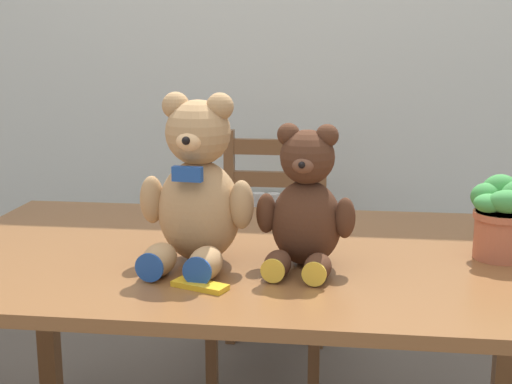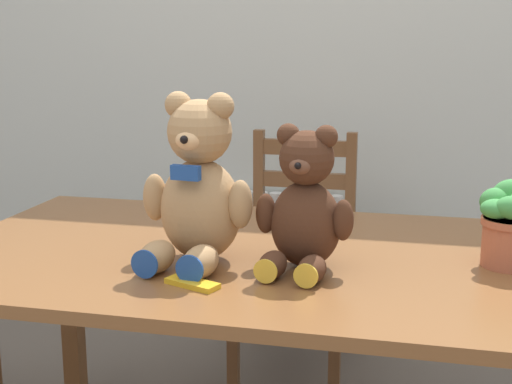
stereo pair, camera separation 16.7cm
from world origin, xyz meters
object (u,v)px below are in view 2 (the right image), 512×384
object	(u,v)px
potted_plant	(512,221)
chocolate_bar	(192,283)
wooden_chair_behind	(297,251)
teddy_bear_left	(198,190)
teddy_bear_right	(305,208)

from	to	relation	value
potted_plant	chocolate_bar	bearing A→B (deg)	-155.92
chocolate_bar	wooden_chair_behind	bearing A→B (deg)	88.68
teddy_bear_left	potted_plant	world-z (taller)	teddy_bear_left
wooden_chair_behind	potted_plant	bearing A→B (deg)	127.17
teddy_bear_left	teddy_bear_right	xyz separation A→B (m)	(0.26, 0.00, -0.03)
wooden_chair_behind	teddy_bear_left	world-z (taller)	teddy_bear_left
wooden_chair_behind	teddy_bear_right	xyz separation A→B (m)	(0.19, -0.99, 0.41)
teddy_bear_right	chocolate_bar	xyz separation A→B (m)	(-0.21, -0.18, -0.14)
wooden_chair_behind	teddy_bear_right	size ratio (longest dim) A/B	2.67
wooden_chair_behind	teddy_bear_right	bearing A→B (deg)	100.72
wooden_chair_behind	chocolate_bar	distance (m)	1.21
teddy_bear_right	chocolate_bar	bearing A→B (deg)	47.11
teddy_bear_left	chocolate_bar	xyz separation A→B (m)	(0.04, -0.18, -0.17)
wooden_chair_behind	chocolate_bar	world-z (taller)	wooden_chair_behind
potted_plant	chocolate_bar	xyz separation A→B (m)	(-0.69, -0.31, -0.10)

